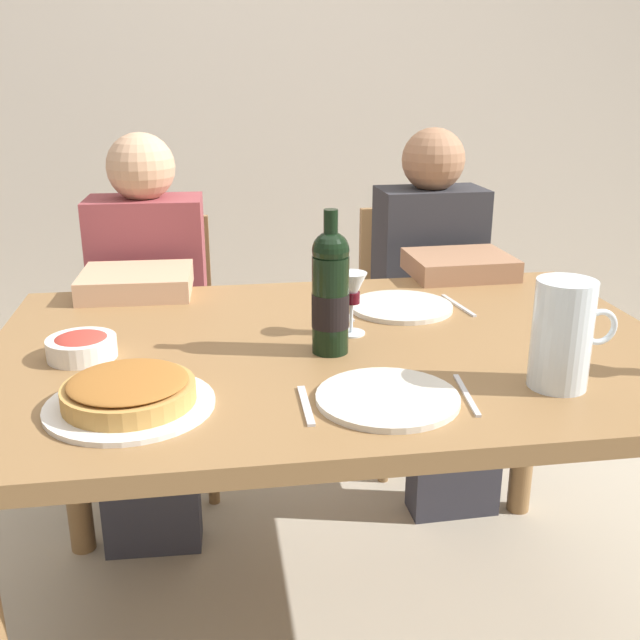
# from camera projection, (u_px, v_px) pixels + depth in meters

# --- Properties ---
(ground_plane) EXTENTS (8.00, 8.00, 0.00)m
(ground_plane) POSITION_uv_depth(u_px,v_px,m) (333.00, 624.00, 1.87)
(ground_plane) COLOR #B2A893
(back_wall) EXTENTS (8.00, 0.10, 2.80)m
(back_wall) POSITION_uv_depth(u_px,v_px,m) (259.00, 52.00, 3.31)
(back_wall) COLOR beige
(back_wall) RESTS_ON ground
(dining_table) EXTENTS (1.50, 1.00, 0.76)m
(dining_table) POSITION_uv_depth(u_px,v_px,m) (335.00, 382.00, 1.65)
(dining_table) COLOR olive
(dining_table) RESTS_ON ground
(wine_bottle) EXTENTS (0.08, 0.08, 0.31)m
(wine_bottle) POSITION_uv_depth(u_px,v_px,m) (330.00, 293.00, 1.53)
(wine_bottle) COLOR black
(wine_bottle) RESTS_ON dining_table
(water_pitcher) EXTENTS (0.17, 0.11, 0.21)m
(water_pitcher) POSITION_uv_depth(u_px,v_px,m) (562.00, 341.00, 1.38)
(water_pitcher) COLOR silver
(water_pitcher) RESTS_ON dining_table
(baked_tart) EXTENTS (0.30, 0.30, 0.06)m
(baked_tart) POSITION_uv_depth(u_px,v_px,m) (129.00, 393.00, 1.31)
(baked_tart) COLOR white
(baked_tart) RESTS_ON dining_table
(salad_bowl) EXTENTS (0.14, 0.14, 0.05)m
(salad_bowl) POSITION_uv_depth(u_px,v_px,m) (81.00, 346.00, 1.53)
(salad_bowl) COLOR white
(salad_bowl) RESTS_ON dining_table
(wine_glass_left_diner) EXTENTS (0.07, 0.07, 0.14)m
(wine_glass_left_diner) POSITION_uv_depth(u_px,v_px,m) (352.00, 292.00, 1.65)
(wine_glass_left_diner) COLOR silver
(wine_glass_left_diner) RESTS_ON dining_table
(dinner_plate_left_setting) EXTENTS (0.26, 0.26, 0.01)m
(dinner_plate_left_setting) POSITION_uv_depth(u_px,v_px,m) (401.00, 307.00, 1.85)
(dinner_plate_left_setting) COLOR silver
(dinner_plate_left_setting) RESTS_ON dining_table
(dinner_plate_right_setting) EXTENTS (0.26, 0.26, 0.01)m
(dinner_plate_right_setting) POSITION_uv_depth(u_px,v_px,m) (388.00, 398.00, 1.34)
(dinner_plate_right_setting) COLOR silver
(dinner_plate_right_setting) RESTS_ON dining_table
(fork_left_setting) EXTENTS (0.03, 0.16, 0.00)m
(fork_left_setting) POSITION_uv_depth(u_px,v_px,m) (342.00, 311.00, 1.83)
(fork_left_setting) COLOR silver
(fork_left_setting) RESTS_ON dining_table
(knife_left_setting) EXTENTS (0.03, 0.18, 0.00)m
(knife_left_setting) POSITION_uv_depth(u_px,v_px,m) (458.00, 305.00, 1.88)
(knife_left_setting) COLOR silver
(knife_left_setting) RESTS_ON dining_table
(knife_right_setting) EXTENTS (0.03, 0.18, 0.00)m
(knife_right_setting) POSITION_uv_depth(u_px,v_px,m) (466.00, 395.00, 1.36)
(knife_right_setting) COLOR silver
(knife_right_setting) RESTS_ON dining_table
(spoon_right_setting) EXTENTS (0.02, 0.16, 0.00)m
(spoon_right_setting) POSITION_uv_depth(u_px,v_px,m) (306.00, 405.00, 1.32)
(spoon_right_setting) COLOR silver
(spoon_right_setting) RESTS_ON dining_table
(chair_left) EXTENTS (0.42, 0.42, 0.87)m
(chair_left) POSITION_uv_depth(u_px,v_px,m) (158.00, 334.00, 2.45)
(chair_left) COLOR olive
(chair_left) RESTS_ON ground
(diner_left) EXTENTS (0.35, 0.51, 1.16)m
(diner_left) POSITION_uv_depth(u_px,v_px,m) (148.00, 323.00, 2.19)
(diner_left) COLOR #8E3D42
(diner_left) RESTS_ON ground
(chair_right) EXTENTS (0.41, 0.41, 0.87)m
(chair_right) POSITION_uv_depth(u_px,v_px,m) (415.00, 317.00, 2.62)
(chair_right) COLOR olive
(chair_right) RESTS_ON ground
(diner_right) EXTENTS (0.35, 0.51, 1.16)m
(diner_right) POSITION_uv_depth(u_px,v_px,m) (438.00, 305.00, 2.36)
(diner_right) COLOR #2D2D33
(diner_right) RESTS_ON ground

